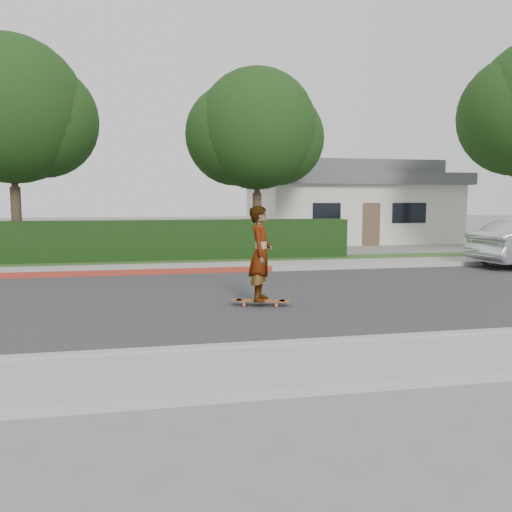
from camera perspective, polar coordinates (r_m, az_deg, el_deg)
The scene contains 14 objects.
ground at distance 11.43m, azimuth 1.45°, elevation -4.71°, with size 120.00×120.00×0.00m, color slate.
road at distance 11.43m, azimuth 1.45°, elevation -4.68°, with size 60.00×8.00×0.01m, color #2D2D30.
curb_near at distance 7.57m, azimuth 8.27°, elevation -9.92°, with size 60.00×0.20×0.15m, color #9E9E99.
sidewalk_near at distance 6.77m, azimuth 10.83°, elevation -12.07°, with size 60.00×1.60×0.12m, color gray.
curb_far at distance 15.39m, azimuth -1.84°, elevation -1.58°, with size 60.00×0.20×0.15m, color #9E9E99.
curb_red_section at distance 15.42m, azimuth -20.53°, elevation -1.95°, with size 12.00×0.21×0.15m, color #9B3021.
sidewalk_far at distance 16.28m, azimuth -2.35°, elevation -1.20°, with size 60.00×1.60×0.12m, color gray.
planting_strip at distance 17.85m, azimuth -3.12°, elevation -0.58°, with size 60.00×1.60×0.10m, color #2D4C1E.
hedge at distance 18.22m, azimuth -12.79°, elevation 1.63°, with size 15.00×1.00×1.50m, color black.
tree_left at distance 20.52m, azimuth -26.09°, elevation 14.31°, with size 5.99×5.21×8.00m.
tree_center at distance 20.70m, azimuth -0.02°, elevation 13.85°, with size 5.66×4.84×7.44m.
house at distance 28.90m, azimuth 10.19°, elevation 6.02°, with size 10.60×8.60×4.30m.
skateboard at distance 10.42m, azimuth 0.53°, elevation -5.17°, with size 1.27×0.57×0.12m.
skateboarder at distance 10.27m, azimuth 0.53°, elevation 0.28°, with size 0.71×0.47×1.96m, color white.
Camera 1 is at (-2.43, -10.95, 2.18)m, focal length 35.00 mm.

